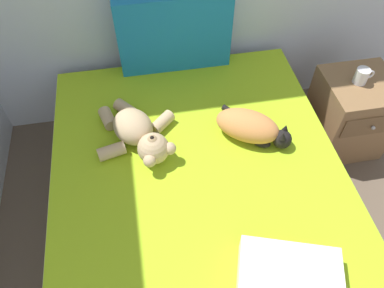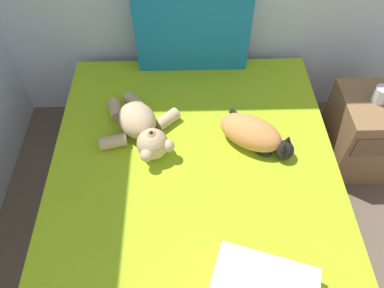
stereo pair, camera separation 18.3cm
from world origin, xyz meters
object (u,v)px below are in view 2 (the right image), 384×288
mug (381,95)px  cat (254,134)px  cell_phone (136,118)px  patterned_cushion (192,32)px  nightstand (366,133)px  bed (194,207)px  teddy_bear (141,127)px

mug → cat: bearing=-160.5°
cat → cell_phone: (-0.63, 0.19, -0.07)m
patterned_cushion → nightstand: size_ratio=1.25×
patterned_cushion → mug: bearing=-20.2°
cat → nightstand: 0.88m
bed → cell_phone: 0.59m
bed → patterned_cushion: 1.02m
patterned_cushion → teddy_bear: (-0.28, -0.60, -0.17)m
cell_phone → nightstand: 1.43m
bed → cell_phone: size_ratio=11.79×
cat → nightstand: size_ratio=0.75×
cat → mug: cat is taller
nightstand → mug: bearing=153.6°
bed → patterned_cushion: size_ratio=2.89×
bed → patterned_cushion: bearing=89.3°
teddy_bear → nightstand: teddy_bear is taller
cell_phone → patterned_cushion: bearing=54.9°
patterned_cushion → mug: size_ratio=5.58×
bed → mug: (1.06, 0.50, 0.33)m
cat → cell_phone: size_ratio=2.46×
patterned_cushion → cat: 0.74m
patterned_cushion → cell_phone: (-0.33, -0.47, -0.23)m
cell_phone → nightstand: bearing=2.7°
cat → mug: size_ratio=3.38×
bed → teddy_bear: (-0.27, 0.29, 0.33)m
mug → teddy_bear: bearing=-171.1°
patterned_cushion → cell_phone: bearing=-125.1°
patterned_cushion → cell_phone: size_ratio=4.07×
patterned_cushion → nightstand: (1.08, -0.40, -0.48)m
nightstand → teddy_bear: bearing=-171.8°
nightstand → mug: 0.32m
nightstand → cat: bearing=-162.0°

